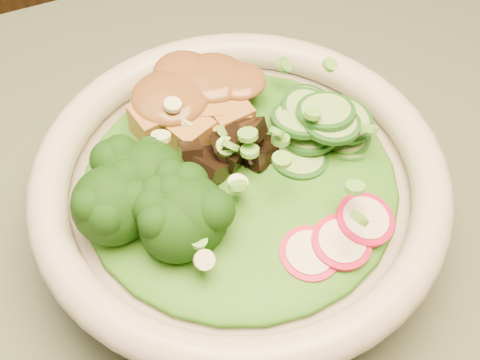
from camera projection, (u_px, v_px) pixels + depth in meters
name	position (u px, v px, depth m)	size (l,w,h in m)	color
salad_bowl	(240.00, 198.00, 0.49)	(0.30, 0.30, 0.08)	beige
lettuce_bed	(240.00, 179.00, 0.47)	(0.22, 0.22, 0.03)	#255712
broccoli_florets	(153.00, 211.00, 0.43)	(0.09, 0.08, 0.05)	black
radish_slices	(306.00, 247.00, 0.43)	(0.12, 0.04, 0.02)	#B70E3B
cucumber_slices	(324.00, 126.00, 0.48)	(0.08, 0.08, 0.04)	#8BB665
mushroom_heap	(230.00, 152.00, 0.46)	(0.08, 0.08, 0.04)	black
tofu_cubes	(191.00, 105.00, 0.49)	(0.10, 0.07, 0.04)	#A07035
peanut_sauce	(190.00, 91.00, 0.48)	(0.08, 0.06, 0.02)	brown
scallion_garnish	(240.00, 155.00, 0.45)	(0.21, 0.21, 0.03)	#61AF3E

